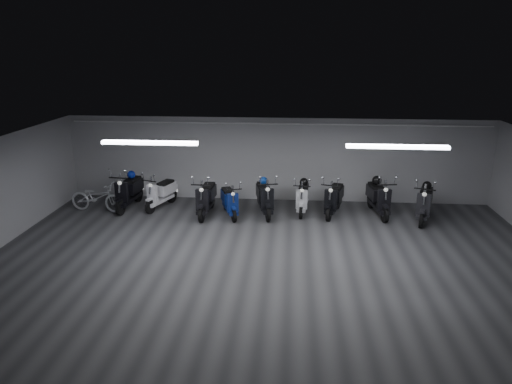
# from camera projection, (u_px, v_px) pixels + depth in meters

# --- Properties ---
(floor) EXTENTS (14.00, 10.00, 0.01)m
(floor) POSITION_uv_depth(u_px,v_px,m) (268.00, 266.00, 11.00)
(floor) COLOR #353638
(floor) RESTS_ON ground
(ceiling) EXTENTS (14.00, 10.00, 0.01)m
(ceiling) POSITION_uv_depth(u_px,v_px,m) (269.00, 151.00, 10.15)
(ceiling) COLOR gray
(ceiling) RESTS_ON ground
(back_wall) EXTENTS (14.00, 0.01, 2.80)m
(back_wall) POSITION_uv_depth(u_px,v_px,m) (276.00, 160.00, 15.33)
(back_wall) COLOR #A2A2A4
(back_wall) RESTS_ON ground
(front_wall) EXTENTS (14.00, 0.01, 2.80)m
(front_wall) POSITION_uv_depth(u_px,v_px,m) (247.00, 345.00, 5.82)
(front_wall) COLOR #A2A2A4
(front_wall) RESTS_ON ground
(fluor_strip_left) EXTENTS (2.40, 0.18, 0.08)m
(fluor_strip_left) POSITION_uv_depth(u_px,v_px,m) (150.00, 143.00, 11.34)
(fluor_strip_left) COLOR white
(fluor_strip_left) RESTS_ON ceiling
(fluor_strip_right) EXTENTS (2.40, 0.18, 0.08)m
(fluor_strip_right) POSITION_uv_depth(u_px,v_px,m) (397.00, 147.00, 10.89)
(fluor_strip_right) COLOR white
(fluor_strip_right) RESTS_ON ceiling
(conduit) EXTENTS (13.60, 0.05, 0.05)m
(conduit) POSITION_uv_depth(u_px,v_px,m) (277.00, 124.00, 14.88)
(conduit) COLOR white
(conduit) RESTS_ON back_wall
(scooter_1) EXTENTS (0.85, 2.04, 1.48)m
(scooter_1) POSITION_uv_depth(u_px,v_px,m) (128.00, 186.00, 14.71)
(scooter_1) COLOR black
(scooter_1) RESTS_ON floor
(scooter_2) EXTENTS (1.14, 1.86, 1.32)m
(scooter_2) POSITION_uv_depth(u_px,v_px,m) (161.00, 188.00, 14.75)
(scooter_2) COLOR white
(scooter_2) RESTS_ON floor
(scooter_3) EXTENTS (0.73, 1.95, 1.43)m
(scooter_3) POSITION_uv_depth(u_px,v_px,m) (206.00, 193.00, 14.11)
(scooter_3) COLOR black
(scooter_3) RESTS_ON floor
(scooter_4) EXTENTS (1.11, 1.78, 1.26)m
(scooter_4) POSITION_uv_depth(u_px,v_px,m) (230.00, 197.00, 14.05)
(scooter_4) COLOR navy
(scooter_4) RESTS_ON floor
(scooter_5) EXTENTS (1.04, 2.02, 1.43)m
(scooter_5) POSITION_uv_depth(u_px,v_px,m) (265.00, 192.00, 14.16)
(scooter_5) COLOR black
(scooter_5) RESTS_ON floor
(scooter_6) EXTENTS (0.74, 1.77, 1.28)m
(scooter_6) POSITION_uv_depth(u_px,v_px,m) (303.00, 193.00, 14.33)
(scooter_6) COLOR silver
(scooter_6) RESTS_ON floor
(scooter_7) EXTENTS (1.13, 1.96, 1.38)m
(scooter_7) POSITION_uv_depth(u_px,v_px,m) (334.00, 193.00, 14.13)
(scooter_7) COLOR black
(scooter_7) RESTS_ON floor
(scooter_8) EXTENTS (0.93, 2.01, 1.44)m
(scooter_8) POSITION_uv_depth(u_px,v_px,m) (379.00, 193.00, 14.10)
(scooter_8) COLOR black
(scooter_8) RESTS_ON floor
(scooter_9) EXTENTS (1.25, 2.04, 1.44)m
(scooter_9) POSITION_uv_depth(u_px,v_px,m) (425.00, 198.00, 13.64)
(scooter_9) COLOR black
(scooter_9) RESTS_ON floor
(bicycle) EXTENTS (1.82, 0.84, 1.13)m
(bicycle) POSITION_uv_depth(u_px,v_px,m) (96.00, 194.00, 14.48)
(bicycle) COLOR silver
(bicycle) RESTS_ON floor
(helmet_0) EXTENTS (0.29, 0.29, 0.29)m
(helmet_0) POSITION_uv_depth(u_px,v_px,m) (377.00, 180.00, 14.26)
(helmet_0) COLOR black
(helmet_0) RESTS_ON scooter_8
(helmet_1) EXTENTS (0.27, 0.27, 0.27)m
(helmet_1) POSITION_uv_depth(u_px,v_px,m) (304.00, 182.00, 14.47)
(helmet_1) COLOR black
(helmet_1) RESTS_ON scooter_6
(helmet_2) EXTENTS (0.26, 0.26, 0.26)m
(helmet_2) POSITION_uv_depth(u_px,v_px,m) (131.00, 175.00, 14.87)
(helmet_2) COLOR navy
(helmet_2) RESTS_ON scooter_1
(helmet_3) EXTENTS (0.27, 0.27, 0.27)m
(helmet_3) POSITION_uv_depth(u_px,v_px,m) (427.00, 185.00, 13.78)
(helmet_3) COLOR black
(helmet_3) RESTS_ON scooter_9
(helmet_4) EXTENTS (0.25, 0.25, 0.25)m
(helmet_4) POSITION_uv_depth(u_px,v_px,m) (263.00, 181.00, 14.32)
(helmet_4) COLOR #0D3795
(helmet_4) RESTS_ON scooter_5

